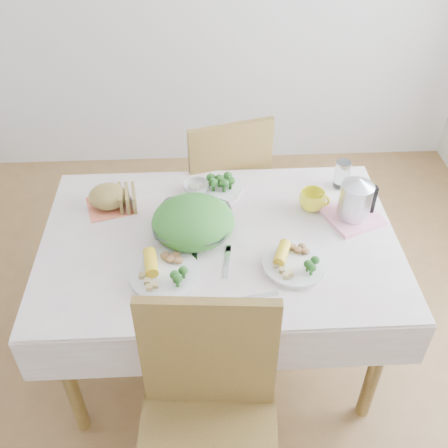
{
  "coord_description": "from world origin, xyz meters",
  "views": [
    {
      "loc": [
        -0.07,
        -1.65,
        2.24
      ],
      "look_at": [
        0.02,
        0.02,
        0.82
      ],
      "focal_mm": 42.0,
      "sensor_mm": 36.0,
      "label": 1
    }
  ],
  "objects_px": {
    "chair_far": "(219,190)",
    "yellow_mug": "(312,200)",
    "salad_bowl": "(193,226)",
    "dinner_plate_left": "(165,275)",
    "electric_kettle": "(356,196)",
    "dinner_plate_right": "(295,264)",
    "dining_table": "(220,299)"
  },
  "relations": [
    {
      "from": "salad_bowl",
      "to": "dinner_plate_left",
      "type": "relative_size",
      "value": 1.17
    },
    {
      "from": "dining_table",
      "to": "salad_bowl",
      "type": "distance_m",
      "value": 0.44
    },
    {
      "from": "dinner_plate_right",
      "to": "yellow_mug",
      "type": "xyz_separation_m",
      "value": [
        0.13,
        0.36,
        0.04
      ]
    },
    {
      "from": "chair_far",
      "to": "dinner_plate_right",
      "type": "bearing_deg",
      "value": 90.86
    },
    {
      "from": "dinner_plate_right",
      "to": "chair_far",
      "type": "bearing_deg",
      "value": 105.99
    },
    {
      "from": "yellow_mug",
      "to": "dinner_plate_left",
      "type": "bearing_deg",
      "value": -148.55
    },
    {
      "from": "dining_table",
      "to": "electric_kettle",
      "type": "distance_m",
      "value": 0.79
    },
    {
      "from": "salad_bowl",
      "to": "electric_kettle",
      "type": "xyz_separation_m",
      "value": [
        0.7,
        0.07,
        0.08
      ]
    },
    {
      "from": "dinner_plate_right",
      "to": "electric_kettle",
      "type": "xyz_separation_m",
      "value": [
        0.3,
        0.29,
        0.11
      ]
    },
    {
      "from": "chair_far",
      "to": "dinner_plate_left",
      "type": "bearing_deg",
      "value": 60.13
    },
    {
      "from": "dinner_plate_left",
      "to": "dinner_plate_right",
      "type": "bearing_deg",
      "value": 3.54
    },
    {
      "from": "dining_table",
      "to": "electric_kettle",
      "type": "bearing_deg",
      "value": 9.83
    },
    {
      "from": "salad_bowl",
      "to": "yellow_mug",
      "type": "xyz_separation_m",
      "value": [
        0.53,
        0.14,
        0.01
      ]
    },
    {
      "from": "dinner_plate_right",
      "to": "yellow_mug",
      "type": "relative_size",
      "value": 2.24
    },
    {
      "from": "dining_table",
      "to": "yellow_mug",
      "type": "bearing_deg",
      "value": 22.75
    },
    {
      "from": "chair_far",
      "to": "electric_kettle",
      "type": "relative_size",
      "value": 5.07
    },
    {
      "from": "salad_bowl",
      "to": "dinner_plate_right",
      "type": "relative_size",
      "value": 1.25
    },
    {
      "from": "dinner_plate_right",
      "to": "dinner_plate_left",
      "type": "bearing_deg",
      "value": -176.46
    },
    {
      "from": "chair_far",
      "to": "dinner_plate_right",
      "type": "height_order",
      "value": "chair_far"
    },
    {
      "from": "dining_table",
      "to": "salad_bowl",
      "type": "relative_size",
      "value": 4.27
    },
    {
      "from": "electric_kettle",
      "to": "dining_table",
      "type": "bearing_deg",
      "value": 171.37
    },
    {
      "from": "dining_table",
      "to": "dinner_plate_right",
      "type": "distance_m",
      "value": 0.53
    },
    {
      "from": "yellow_mug",
      "to": "electric_kettle",
      "type": "bearing_deg",
      "value": -23.94
    },
    {
      "from": "chair_far",
      "to": "yellow_mug",
      "type": "xyz_separation_m",
      "value": [
        0.39,
        -0.56,
        0.34
      ]
    },
    {
      "from": "yellow_mug",
      "to": "electric_kettle",
      "type": "height_order",
      "value": "electric_kettle"
    },
    {
      "from": "dining_table",
      "to": "chair_far",
      "type": "bearing_deg",
      "value": 87.81
    },
    {
      "from": "dining_table",
      "to": "salad_bowl",
      "type": "xyz_separation_m",
      "value": [
        -0.11,
        0.03,
        0.43
      ]
    },
    {
      "from": "electric_kettle",
      "to": "salad_bowl",
      "type": "bearing_deg",
      "value": 167.06
    },
    {
      "from": "dinner_plate_left",
      "to": "electric_kettle",
      "type": "height_order",
      "value": "electric_kettle"
    },
    {
      "from": "dinner_plate_left",
      "to": "yellow_mug",
      "type": "distance_m",
      "value": 0.76
    },
    {
      "from": "dinner_plate_left",
      "to": "yellow_mug",
      "type": "bearing_deg",
      "value": 31.45
    },
    {
      "from": "chair_far",
      "to": "yellow_mug",
      "type": "bearing_deg",
      "value": 110.15
    }
  ]
}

